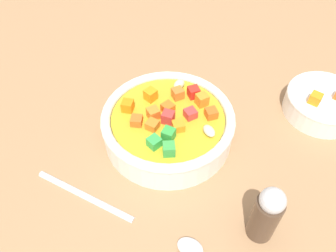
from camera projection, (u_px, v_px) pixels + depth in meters
The scene contains 5 objects.
ground_plane at pixel (168, 140), 50.61cm from camera, with size 140.00×140.00×2.00cm, color #9E754F.
soup_bowl_main at pixel (168, 124), 47.86cm from camera, with size 18.48×18.48×5.87cm.
spoon at pixel (123, 214), 41.25cm from camera, with size 12.58×21.36×1.02cm.
side_bowl_small at pixel (323, 103), 51.66cm from camera, with size 11.34×11.34×4.54cm.
pepper_shaker at pixel (266, 214), 37.06cm from camera, with size 3.13×3.13×8.71cm.
Camera 1 is at (-31.66, 0.57, 38.53)cm, focal length 36.51 mm.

